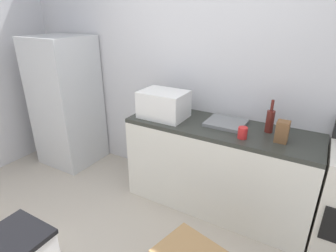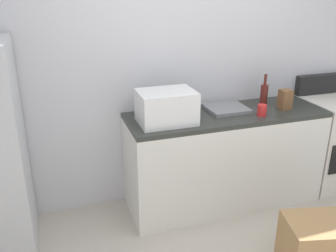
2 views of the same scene
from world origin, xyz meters
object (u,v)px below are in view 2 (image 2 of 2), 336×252
microwave (166,107)px  knife_block (285,99)px  stove_oven (331,140)px  coffee_mug (262,110)px  cardboard_box_medium (320,246)px  wine_bottle (264,94)px

microwave → knife_block: (1.14, -0.00, -0.05)m
stove_oven → coffee_mug: 1.09m
coffee_mug → cardboard_box_medium: size_ratio=0.19×
microwave → coffee_mug: microwave is taller
wine_bottle → cardboard_box_medium: 1.42m
stove_oven → knife_block: bearing=-174.2°
microwave → knife_block: microwave is taller
microwave → coffee_mug: 0.85m
cardboard_box_medium → wine_bottle: bearing=82.0°
microwave → wine_bottle: wine_bottle is taller
wine_bottle → coffee_mug: (-0.17, -0.25, -0.06)m
stove_oven → wine_bottle: bearing=174.1°
stove_oven → coffee_mug: stove_oven is taller
stove_oven → cardboard_box_medium: (-0.96, -1.07, -0.26)m
microwave → coffee_mug: (0.84, -0.10, -0.09)m
microwave → knife_block: 1.14m
knife_block → cardboard_box_medium: (-0.29, -1.01, -0.78)m
stove_oven → knife_block: 0.85m
microwave → coffee_mug: size_ratio=4.60×
knife_block → coffee_mug: bearing=-161.8°
wine_bottle → knife_block: wine_bottle is taller
knife_block → cardboard_box_medium: bearing=-106.2°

